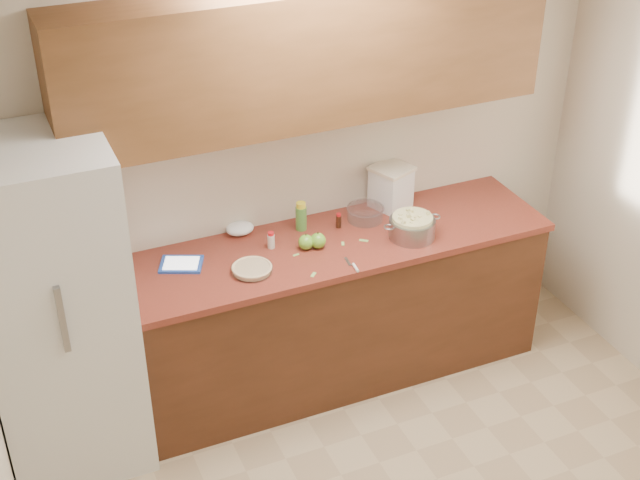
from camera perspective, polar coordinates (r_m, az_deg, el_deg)
name	(u,v)px	position (r m, az deg, el deg)	size (l,w,h in m)	color
room_shell	(467,341)	(3.62, 9.38, -6.39)	(3.60, 3.60, 3.60)	tan
counter_run	(320,312)	(5.16, -0.01, -4.61)	(2.64, 0.68, 0.92)	#4F2716
upper_cabinets	(308,56)	(4.58, -0.79, 11.71)	(2.60, 0.34, 0.70)	brown
fridge	(56,312)	(4.60, -16.56, -4.43)	(0.70, 0.70, 1.80)	silver
pie	(252,269)	(4.67, -4.38, -1.86)	(0.22, 0.22, 0.04)	silver
colander	(412,227)	(4.97, 5.91, 0.83)	(0.35, 0.26, 0.13)	gray
flour_canister	(391,186)	(5.23, 4.56, 3.44)	(0.27, 0.27, 0.26)	white
tablet	(181,264)	(4.77, -8.87, -1.54)	(0.27, 0.24, 0.02)	#2348A8
paring_knife	(354,267)	(4.70, 2.21, -1.71)	(0.03, 0.16, 0.01)	gray
lemon_bottle	(301,217)	(5.00, -1.22, 1.51)	(0.06, 0.06, 0.17)	#4C8C38
cinnamon_shaker	(271,240)	(4.86, -3.15, -0.02)	(0.04, 0.04, 0.10)	beige
vanilla_bottle	(339,221)	(5.04, 1.20, 1.25)	(0.03, 0.03, 0.09)	black
mixing_bowl	(365,213)	(5.12, 2.91, 1.76)	(0.22, 0.22, 0.08)	silver
paper_towel	(240,228)	(5.01, -5.16, 0.75)	(0.16, 0.13, 0.07)	white
apple_left	(306,242)	(4.84, -0.90, -0.13)	(0.09, 0.09, 0.10)	#65A42A
apple_center	(318,241)	(4.85, -0.13, -0.04)	(0.09, 0.09, 0.10)	#65A42A
peel_a	(313,275)	(4.65, -0.43, -2.23)	(0.04, 0.02, 0.00)	#91C15D
peel_b	(296,255)	(4.81, -1.54, -0.96)	(0.03, 0.01, 0.00)	#91C15D
peel_c	(364,240)	(4.94, 2.82, -0.03)	(0.05, 0.02, 0.00)	#91C15D
peel_d	(343,244)	(4.91, 1.47, -0.23)	(0.04, 0.02, 0.00)	#91C15D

